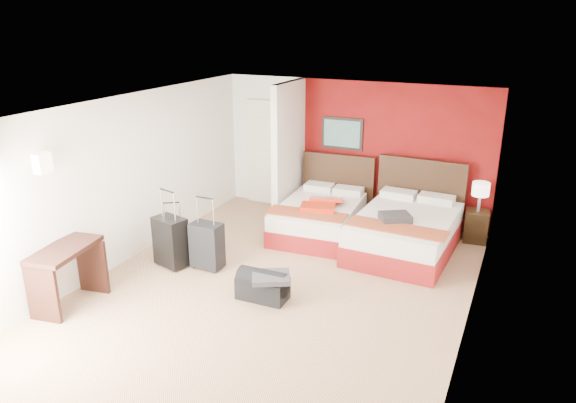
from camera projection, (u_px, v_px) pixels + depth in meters
The scene contains 17 objects.
ground at pixel (276, 289), 7.44m from camera, with size 6.50×6.50×0.00m, color tan.
room_walls at pixel (236, 165), 8.80m from camera, with size 5.02×6.52×2.50m.
red_accent_panel at pixel (393, 154), 9.51m from camera, with size 3.50×0.04×2.50m, color maroon.
partition_wall at pixel (289, 152), 9.66m from camera, with size 0.12×1.20×2.50m, color silver.
entry_door at pixel (266, 153), 10.54m from camera, with size 0.82×0.06×2.05m, color silver.
bed_left at pixel (319, 219), 9.22m from camera, with size 1.27×1.81×0.54m, color silver.
bed_right at pixel (405, 234), 8.51m from camera, with size 1.44×2.06×0.62m, color white.
red_suitcase_open at pixel (322, 204), 8.99m from camera, with size 0.56×0.77×0.10m, color red.
jacket_bundle at pixel (395, 217), 8.18m from camera, with size 0.45×0.36×0.11m, color #313136.
nightstand at pixel (476, 226), 8.94m from camera, with size 0.38×0.38×0.53m, color black.
table_lamp at pixel (480, 197), 8.77m from camera, with size 0.28×0.28×0.49m, color silver.
suitcase_black at pixel (171, 243), 8.00m from camera, with size 0.49×0.31×0.74m, color black.
suitcase_charcoal at pixel (207, 247), 7.95m from camera, with size 0.46×0.28×0.68m, color black.
suitcase_navy at pixel (174, 241), 8.33m from camera, with size 0.38×0.24×0.53m, color black.
duffel_bag at pixel (263, 287), 7.14m from camera, with size 0.66×0.35×0.34m, color black.
jacket_draped at pixel (271, 277), 6.97m from camera, with size 0.49×0.41×0.07m, color #38383D.
desk at pixel (68, 277), 6.89m from camera, with size 0.49×0.98×0.82m, color black.
Camera 1 is at (2.91, -5.96, 3.58)m, focal length 33.58 mm.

